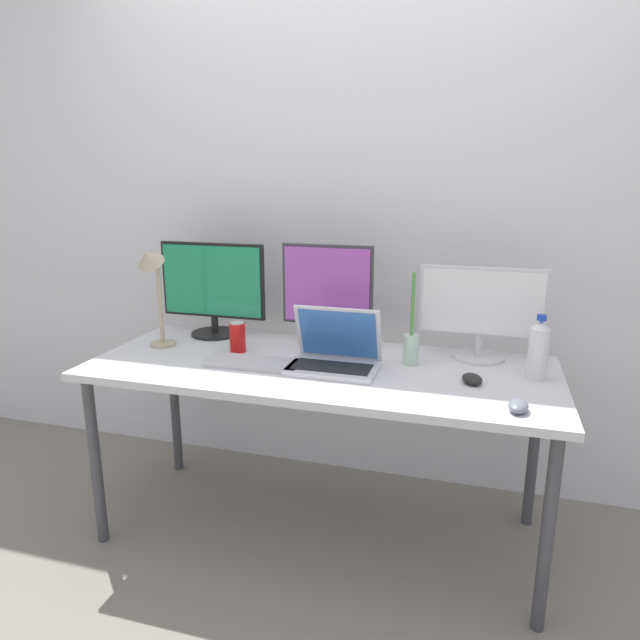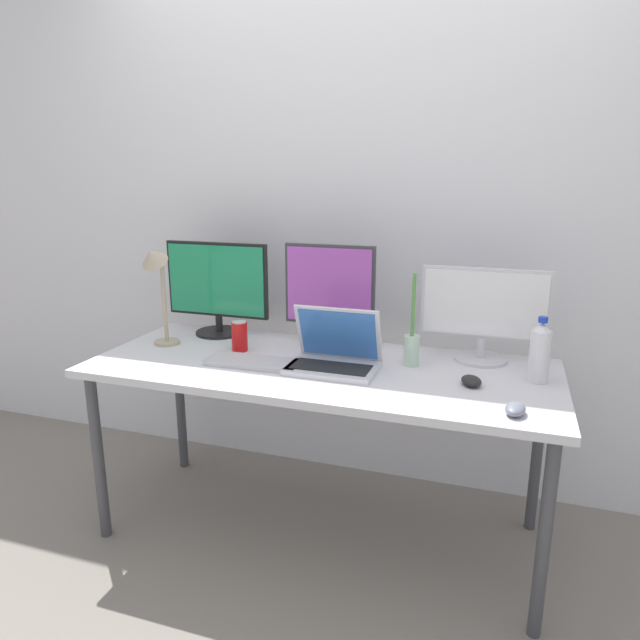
{
  "view_description": "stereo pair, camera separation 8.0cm",
  "coord_description": "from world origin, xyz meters",
  "px_view_note": "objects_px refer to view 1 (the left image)",
  "views": [
    {
      "loc": [
        0.59,
        -2.01,
        1.47
      ],
      "look_at": [
        0.0,
        0.0,
        0.92
      ],
      "focal_mm": 32.0,
      "sensor_mm": 36.0,
      "label": 1
    },
    {
      "loc": [
        0.66,
        -1.99,
        1.47
      ],
      "look_at": [
        0.0,
        0.0,
        0.92
      ],
      "focal_mm": 32.0,
      "sensor_mm": 36.0,
      "label": 2
    }
  ],
  "objects_px": {
    "monitor_left": "(213,287)",
    "mouse_by_laptop": "(472,379)",
    "bamboo_vase": "(411,345)",
    "work_desk": "(320,379)",
    "monitor_right": "(481,310)",
    "laptop_silver": "(335,355)",
    "keyboard_main": "(254,363)",
    "mouse_by_keyboard": "(518,406)",
    "desk_lamp": "(153,278)",
    "monitor_center": "(327,294)",
    "water_bottle": "(538,350)",
    "soda_can_near_keyboard": "(238,337)"
  },
  "relations": [
    {
      "from": "monitor_left",
      "to": "mouse_by_laptop",
      "type": "bearing_deg",
      "value": -15.01
    },
    {
      "from": "bamboo_vase",
      "to": "mouse_by_laptop",
      "type": "bearing_deg",
      "value": -31.72
    },
    {
      "from": "work_desk",
      "to": "monitor_right",
      "type": "height_order",
      "value": "monitor_right"
    },
    {
      "from": "laptop_silver",
      "to": "keyboard_main",
      "type": "height_order",
      "value": "laptop_silver"
    },
    {
      "from": "mouse_by_laptop",
      "to": "bamboo_vase",
      "type": "distance_m",
      "value": 0.29
    },
    {
      "from": "bamboo_vase",
      "to": "keyboard_main",
      "type": "bearing_deg",
      "value": -162.19
    },
    {
      "from": "work_desk",
      "to": "bamboo_vase",
      "type": "bearing_deg",
      "value": 17.58
    },
    {
      "from": "mouse_by_keyboard",
      "to": "mouse_by_laptop",
      "type": "distance_m",
      "value": 0.26
    },
    {
      "from": "keyboard_main",
      "to": "desk_lamp",
      "type": "distance_m",
      "value": 0.57
    },
    {
      "from": "monitor_center",
      "to": "laptop_silver",
      "type": "relative_size",
      "value": 1.31
    },
    {
      "from": "monitor_center",
      "to": "monitor_right",
      "type": "height_order",
      "value": "monitor_center"
    },
    {
      "from": "keyboard_main",
      "to": "water_bottle",
      "type": "distance_m",
      "value": 1.06
    },
    {
      "from": "laptop_silver",
      "to": "keyboard_main",
      "type": "xyz_separation_m",
      "value": [
        -0.31,
        -0.06,
        -0.05
      ]
    },
    {
      "from": "monitor_left",
      "to": "keyboard_main",
      "type": "bearing_deg",
      "value": -46.03
    },
    {
      "from": "work_desk",
      "to": "bamboo_vase",
      "type": "xyz_separation_m",
      "value": [
        0.34,
        0.11,
        0.14
      ]
    },
    {
      "from": "mouse_by_keyboard",
      "to": "bamboo_vase",
      "type": "relative_size",
      "value": 0.27
    },
    {
      "from": "monitor_left",
      "to": "monitor_right",
      "type": "relative_size",
      "value": 1.02
    },
    {
      "from": "work_desk",
      "to": "monitor_left",
      "type": "distance_m",
      "value": 0.7
    },
    {
      "from": "monitor_left",
      "to": "desk_lamp",
      "type": "distance_m",
      "value": 0.31
    },
    {
      "from": "keyboard_main",
      "to": "soda_can_near_keyboard",
      "type": "bearing_deg",
      "value": 130.77
    },
    {
      "from": "laptop_silver",
      "to": "desk_lamp",
      "type": "height_order",
      "value": "desk_lamp"
    },
    {
      "from": "mouse_by_keyboard",
      "to": "desk_lamp",
      "type": "distance_m",
      "value": 1.49
    },
    {
      "from": "soda_can_near_keyboard",
      "to": "bamboo_vase",
      "type": "distance_m",
      "value": 0.71
    },
    {
      "from": "keyboard_main",
      "to": "bamboo_vase",
      "type": "height_order",
      "value": "bamboo_vase"
    },
    {
      "from": "mouse_by_laptop",
      "to": "laptop_silver",
      "type": "bearing_deg",
      "value": 157.07
    },
    {
      "from": "keyboard_main",
      "to": "bamboo_vase",
      "type": "xyz_separation_m",
      "value": [
        0.58,
        0.19,
        0.07
      ]
    },
    {
      "from": "laptop_silver",
      "to": "desk_lamp",
      "type": "relative_size",
      "value": 0.74
    },
    {
      "from": "monitor_left",
      "to": "laptop_silver",
      "type": "distance_m",
      "value": 0.73
    },
    {
      "from": "mouse_by_keyboard",
      "to": "bamboo_vase",
      "type": "bearing_deg",
      "value": 144.87
    },
    {
      "from": "bamboo_vase",
      "to": "monitor_left",
      "type": "bearing_deg",
      "value": 169.93
    },
    {
      "from": "monitor_center",
      "to": "soda_can_near_keyboard",
      "type": "xyz_separation_m",
      "value": [
        -0.34,
        -0.18,
        -0.17
      ]
    },
    {
      "from": "laptop_silver",
      "to": "keyboard_main",
      "type": "relative_size",
      "value": 0.89
    },
    {
      "from": "water_bottle",
      "to": "soda_can_near_keyboard",
      "type": "xyz_separation_m",
      "value": [
        -1.17,
        -0.01,
        -0.05
      ]
    },
    {
      "from": "desk_lamp",
      "to": "water_bottle",
      "type": "bearing_deg",
      "value": 2.43
    },
    {
      "from": "mouse_by_laptop",
      "to": "monitor_left",
      "type": "bearing_deg",
      "value": 143.9
    },
    {
      "from": "mouse_by_laptop",
      "to": "keyboard_main",
      "type": "bearing_deg",
      "value": 161.71
    },
    {
      "from": "work_desk",
      "to": "monitor_right",
      "type": "relative_size",
      "value": 3.72
    },
    {
      "from": "laptop_silver",
      "to": "mouse_by_laptop",
      "type": "xyz_separation_m",
      "value": [
        0.51,
        -0.02,
        -0.04
      ]
    },
    {
      "from": "water_bottle",
      "to": "bamboo_vase",
      "type": "distance_m",
      "value": 0.46
    },
    {
      "from": "work_desk",
      "to": "mouse_by_laptop",
      "type": "bearing_deg",
      "value": -3.99
    },
    {
      "from": "water_bottle",
      "to": "bamboo_vase",
      "type": "xyz_separation_m",
      "value": [
        -0.46,
        0.03,
        -0.03
      ]
    },
    {
      "from": "monitor_center",
      "to": "mouse_by_laptop",
      "type": "xyz_separation_m",
      "value": [
        0.61,
        -0.28,
        -0.21
      ]
    },
    {
      "from": "bamboo_vase",
      "to": "mouse_by_keyboard",
      "type": "bearing_deg",
      "value": -43.0
    },
    {
      "from": "work_desk",
      "to": "monitor_center",
      "type": "distance_m",
      "value": 0.38
    },
    {
      "from": "work_desk",
      "to": "desk_lamp",
      "type": "distance_m",
      "value": 0.81
    },
    {
      "from": "mouse_by_laptop",
      "to": "bamboo_vase",
      "type": "xyz_separation_m",
      "value": [
        -0.24,
        0.15,
        0.06
      ]
    },
    {
      "from": "work_desk",
      "to": "soda_can_near_keyboard",
      "type": "height_order",
      "value": "soda_can_near_keyboard"
    },
    {
      "from": "work_desk",
      "to": "desk_lamp",
      "type": "xyz_separation_m",
      "value": [
        -0.72,
        0.01,
        0.36
      ]
    },
    {
      "from": "monitor_right",
      "to": "mouse_by_keyboard",
      "type": "bearing_deg",
      "value": -75.33
    },
    {
      "from": "monitor_left",
      "to": "monitor_center",
      "type": "bearing_deg",
      "value": -3.1
    }
  ]
}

